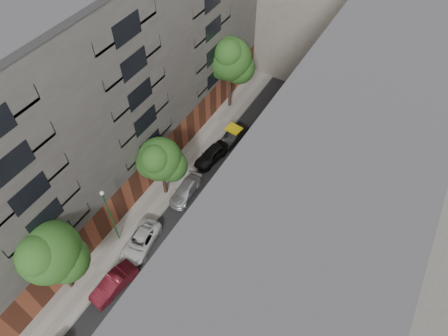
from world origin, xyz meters
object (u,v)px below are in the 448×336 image
Objects in this scene: tree_mid at (160,161)px; car_left_3 at (186,191)px; car_left_1 at (114,284)px; car_right_4 at (281,149)px; pedestrian at (302,163)px; car_right_1 at (189,290)px; car_right_3 at (247,202)px; lamp_post at (109,212)px; car_right_2 at (233,238)px; tree_near at (50,255)px; tree_far at (230,61)px; tarp_truck at (203,222)px; car_left_5 at (234,136)px; car_left_4 at (211,155)px; car_left_2 at (141,241)px.

car_left_3 is at bearing 26.03° from tree_mid.
car_right_4 is at bearing 82.73° from car_left_1.
tree_mid is 4.67× the size of pedestrian.
car_right_1 is (6.05, -8.60, 0.05)m from car_left_3.
lamp_post is at bearing -127.25° from car_right_3.
car_right_2 is 15.49m from tree_near.
car_left_1 is at bearing -98.55° from car_right_4.
car_left_1 is 0.47× the size of tree_far.
car_right_3 is (0.00, 10.40, 0.05)m from car_right_1.
lamp_post reaches higher than car_right_3.
lamp_post is (-8.60, -9.25, 3.76)m from car_right_3.
lamp_post is (-2.55, -7.45, 3.86)m from car_left_3.
car_left_5 is at bearing 115.57° from tarp_truck.
car_left_4 is 0.93× the size of car_right_1.
lamp_post is at bearing -93.14° from car_left_5.
tree_far reaches higher than car_right_1.
car_left_2 is 8.53m from tree_near.
tree_mid reaches higher than car_left_3.
car_left_3 is at bearing 78.22° from car_left_2.
car_left_1 is 11.34m from car_left_3.
car_right_4 is at bearing 95.68° from car_right_3.
tree_far reaches higher than pedestrian.
pedestrian is at bearing 72.60° from car_right_2.
tree_far is (-2.98, 25.43, 5.93)m from car_left_1.
car_right_1 is 11.39m from tree_near.
car_left_1 reaches higher than car_right_2.
car_left_3 is 6.31m from car_right_3.
car_right_2 is at bearing 28.34° from lamp_post.
tree_near reaches higher than tarp_truck.
tarp_truck is 0.63× the size of tree_far.
tree_near is at bearing 53.62° from pedestrian.
tree_mid is (-8.64, 1.50, 4.34)m from car_right_2.
car_right_3 is 0.63× the size of lamp_post.
car_left_3 is 11.69m from car_right_4.
tree_mid is (1.19, 12.31, -0.80)m from tree_near.
car_right_3 is at bearing -83.23° from car_right_4.
car_left_1 is 0.52× the size of tree_near.
tree_mid is at bearing -95.81° from car_left_4.
car_left_5 is 0.50× the size of tree_near.
tarp_truck is 1.35× the size of car_left_1.
car_right_1 is (2.20, -5.87, -0.75)m from tarp_truck.
car_right_2 is at bearing -54.20° from car_left_5.
tree_mid reaches higher than car_left_1.
car_right_1 is at bearing 33.14° from car_left_1.
car_left_3 is 1.00× the size of car_left_4.
tree_near reaches higher than lamp_post.
tree_near is 27.32m from tree_far.
pedestrian is at bearing 43.32° from tree_mid.
lamp_post is (-2.34, -12.88, 3.75)m from car_left_4.
car_right_4 is (5.84, 21.34, -0.03)m from car_left_1.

